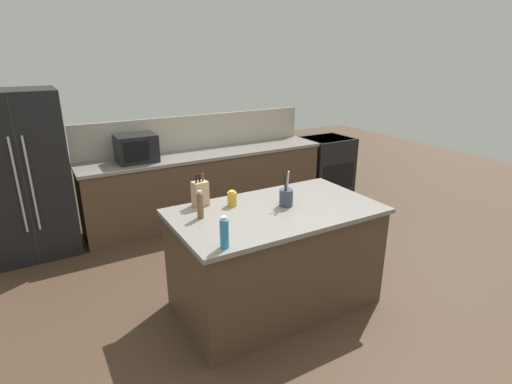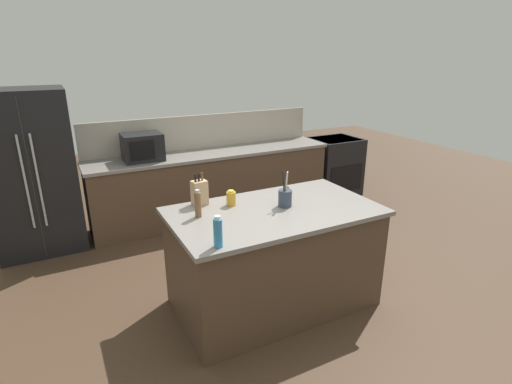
{
  "view_description": "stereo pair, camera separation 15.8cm",
  "coord_description": "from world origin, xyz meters",
  "views": [
    {
      "loc": [
        -1.76,
        -2.69,
        2.23
      ],
      "look_at": [
        0.0,
        0.35,
        0.99
      ],
      "focal_mm": 28.0,
      "sensor_mm": 36.0,
      "label": 1
    },
    {
      "loc": [
        -1.62,
        -2.76,
        2.23
      ],
      "look_at": [
        0.0,
        0.35,
        0.99
      ],
      "focal_mm": 28.0,
      "sensor_mm": 36.0,
      "label": 2
    }
  ],
  "objects": [
    {
      "name": "spice_jar_paprika",
      "position": [
        0.26,
        0.22,
        0.98
      ],
      "size": [
        0.05,
        0.05,
        0.1
      ],
      "color": "#B73D1E",
      "rests_on": "kitchen_island"
    },
    {
      "name": "knife_block",
      "position": [
        -0.53,
        0.41,
        1.05
      ],
      "size": [
        0.14,
        0.11,
        0.29
      ],
      "rotation": [
        0.0,
        0.0,
        0.11
      ],
      "color": "tan",
      "rests_on": "kitchen_island"
    },
    {
      "name": "back_counter_run",
      "position": [
        0.3,
        2.2,
        0.47
      ],
      "size": [
        3.35,
        0.66,
        0.94
      ],
      "color": "#4C3828",
      "rests_on": "ground_plane"
    },
    {
      "name": "kitchen_island",
      "position": [
        0.0,
        0.0,
        0.47
      ],
      "size": [
        1.8,
        1.03,
        0.94
      ],
      "color": "#4C3828",
      "rests_on": "ground_plane"
    },
    {
      "name": "pepper_grinder",
      "position": [
        -0.64,
        0.15,
        1.05
      ],
      "size": [
        0.05,
        0.05,
        0.24
      ],
      "color": "brown",
      "rests_on": "kitchen_island"
    },
    {
      "name": "utensil_crock",
      "position": [
        0.12,
        0.02,
        1.02
      ],
      "size": [
        0.12,
        0.12,
        0.32
      ],
      "color": "#333D4C",
      "rests_on": "kitchen_island"
    },
    {
      "name": "dish_soap_bottle",
      "position": [
        -0.7,
        -0.42,
        1.05
      ],
      "size": [
        0.06,
        0.06,
        0.23
      ],
      "color": "#3384BC",
      "rests_on": "kitchen_island"
    },
    {
      "name": "honey_jar",
      "position": [
        -0.29,
        0.27,
        1.01
      ],
      "size": [
        0.08,
        0.08,
        0.14
      ],
      "color": "gold",
      "rests_on": "kitchen_island"
    },
    {
      "name": "refrigerator",
      "position": [
        -1.87,
        2.25,
        0.93
      ],
      "size": [
        0.91,
        0.75,
        1.86
      ],
      "color": "black",
      "rests_on": "ground_plane"
    },
    {
      "name": "ground_plane",
      "position": [
        0.0,
        0.0,
        0.0
      ],
      "size": [
        14.0,
        14.0,
        0.0
      ],
      "primitive_type": "plane",
      "color": "#473323"
    },
    {
      "name": "microwave",
      "position": [
        -0.63,
        2.2,
        1.11
      ],
      "size": [
        0.47,
        0.39,
        0.34
      ],
      "color": "black",
      "rests_on": "back_counter_run"
    },
    {
      "name": "range_oven",
      "position": [
        2.4,
        2.2,
        0.47
      ],
      "size": [
        0.76,
        0.65,
        0.92
      ],
      "color": "black",
      "rests_on": "ground_plane"
    },
    {
      "name": "wall_backsplash",
      "position": [
        0.3,
        2.52,
        1.17
      ],
      "size": [
        3.31,
        0.03,
        0.46
      ],
      "primitive_type": "cube",
      "color": "#B2A899",
      "rests_on": "back_counter_run"
    }
  ]
}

